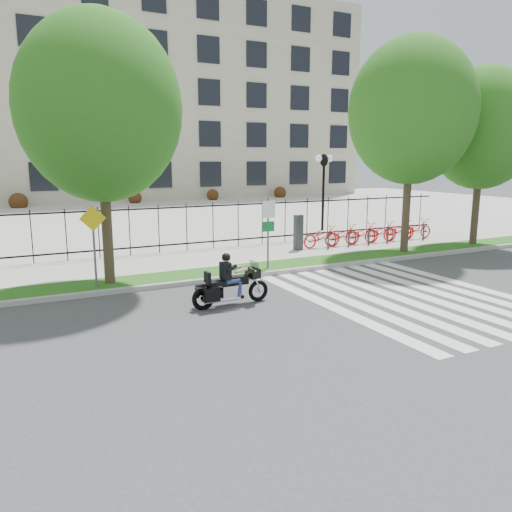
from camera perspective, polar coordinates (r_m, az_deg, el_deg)
name	(u,v)px	position (r m, az deg, el deg)	size (l,w,h in m)	color
ground	(261,319)	(12.78, 0.57, -7.16)	(120.00, 120.00, 0.00)	#3A3B3D
curb	(203,281)	(16.37, -6.03, -2.85)	(60.00, 0.20, 0.15)	#9B9892
grass_verge	(195,276)	(17.14, -7.03, -2.23)	(60.00, 1.50, 0.15)	#1D5415
sidewalk	(172,262)	(19.46, -9.52, -0.70)	(60.00, 3.50, 0.15)	#B0AEA5
plaza	(96,216)	(36.43, -17.80, 4.34)	(80.00, 34.00, 0.10)	#B0AEA5
crosswalk_stripes	(405,295)	(15.50, 16.68, -4.33)	(5.70, 8.00, 0.01)	silver
iron_fence	(159,229)	(20.94, -11.05, 3.06)	(30.00, 0.06, 2.00)	black
office_building	(57,98)	(56.29, -21.79, 16.42)	(60.00, 21.90, 20.15)	#A19A81
lamp_post_right	(324,173)	(27.60, 7.74, 9.34)	(1.06, 0.70, 4.25)	black
street_tree_1	(100,108)	(16.04, -17.40, 15.83)	(4.85, 4.85, 8.11)	#392C1F
street_tree_2	(412,111)	(21.76, 17.38, 15.51)	(5.10, 5.10, 8.65)	#392C1F
street_tree_3	(482,128)	(24.77, 24.45, 13.14)	(4.67, 4.67, 7.85)	#392C1F
bike_share_station	(370,233)	(23.62, 12.91, 2.63)	(7.80, 0.86, 1.50)	#2D2D33
sign_pole_regulatory	(268,224)	(17.56, 1.42, 3.69)	(0.50, 0.09, 2.50)	#59595B
sign_pole_warning	(94,235)	(15.70, -18.07, 2.27)	(0.78, 0.09, 2.49)	#59595B
motorcycle_rider	(231,284)	(13.76, -2.91, -3.26)	(2.32, 0.69, 1.79)	black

